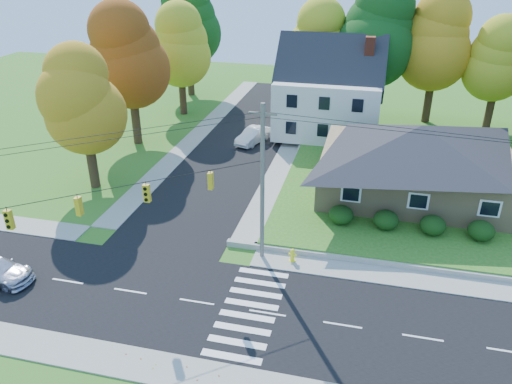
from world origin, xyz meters
TOP-DOWN VIEW (x-y plane):
  - ground at (0.00, 0.00)m, footprint 120.00×120.00m
  - road_main at (0.00, 0.00)m, footprint 90.00×8.00m
  - road_cross at (-8.00, 26.00)m, footprint 8.00×44.00m
  - sidewalk_north at (0.00, 5.00)m, footprint 90.00×2.00m
  - lawn at (13.00, 21.00)m, footprint 30.00×30.00m
  - ranch_house at (8.00, 16.00)m, footprint 14.60×10.60m
  - colonial_house at (0.04, 28.00)m, footprint 10.40×8.40m
  - hedge_row at (7.50, 9.80)m, footprint 10.70×1.70m
  - traffic_infrastructure at (-0.15, 1.35)m, footprint 38.10×10.66m
  - tree_lot_0 at (-2.00, 34.00)m, footprint 6.72×6.72m
  - tree_lot_1 at (4.00, 33.00)m, footprint 7.84×7.84m
  - tree_lot_2 at (10.00, 34.00)m, footprint 7.28×7.28m
  - tree_lot_3 at (16.00, 33.00)m, footprint 6.16×6.16m
  - tree_west_0 at (-17.00, 12.00)m, footprint 6.16×6.16m
  - tree_west_1 at (-18.00, 22.00)m, footprint 7.28×7.28m
  - tree_west_2 at (-17.00, 32.00)m, footprint 6.72×6.72m
  - tree_west_3 at (-19.00, 40.00)m, footprint 7.84×7.84m
  - white_car at (-6.84, 24.63)m, footprint 2.97×4.83m
  - fire_hydrant at (0.47, 5.10)m, footprint 0.53×0.41m

SIDE VIEW (x-z plane):
  - ground at x=0.00m, z-range 0.00..0.00m
  - road_main at x=0.00m, z-range 0.00..0.02m
  - road_cross at x=-8.00m, z-range 0.00..0.02m
  - sidewalk_north at x=0.00m, z-range 0.00..0.08m
  - lawn at x=13.00m, z-range 0.00..0.50m
  - fire_hydrant at x=0.47m, z-range -0.02..0.90m
  - white_car at x=-6.84m, z-range 0.02..1.52m
  - hedge_row at x=7.50m, z-range 0.50..1.77m
  - ranch_house at x=8.00m, z-range 0.57..5.97m
  - colonial_house at x=0.04m, z-range -0.22..9.38m
  - traffic_infrastructure at x=-0.15m, z-range 0.15..10.15m
  - tree_west_0 at x=-17.00m, z-range 1.42..12.89m
  - tree_lot_3 at x=16.00m, z-range 1.92..13.39m
  - tree_west_2 at x=-17.00m, z-range 1.55..14.06m
  - tree_lot_0 at x=-2.00m, z-range 2.05..14.56m
  - tree_west_1 at x=-18.00m, z-range 1.68..15.24m
  - tree_lot_2 at x=10.00m, z-range 2.18..15.74m
  - tree_west_3 at x=-19.00m, z-range 1.81..16.41m
  - tree_lot_1 at x=4.00m, z-range 2.31..16.91m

